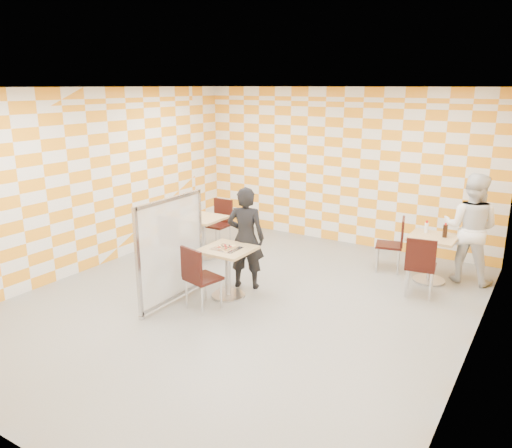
{
  "coord_description": "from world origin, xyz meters",
  "views": [
    {
      "loc": [
        3.65,
        -5.52,
        3.03
      ],
      "look_at": [
        0.1,
        0.2,
        1.15
      ],
      "focal_mm": 35.0,
      "sensor_mm": 36.0,
      "label": 1
    }
  ],
  "objects": [
    {
      "name": "partition",
      "position": [
        -0.87,
        -0.5,
        0.79
      ],
      "size": [
        0.08,
        1.38,
        1.55
      ],
      "color": "white",
      "rests_on": "ground"
    },
    {
      "name": "empty_table",
      "position": [
        -1.71,
        1.3,
        0.51
      ],
      "size": [
        0.7,
        0.7,
        0.75
      ],
      "color": "tan",
      "rests_on": "ground"
    },
    {
      "name": "sport_bottle",
      "position": [
        1.93,
        2.42,
        0.84
      ],
      "size": [
        0.06,
        0.06,
        0.2
      ],
      "color": "white",
      "rests_on": "second_table"
    },
    {
      "name": "chair_empty_far",
      "position": [
        -1.8,
        1.97,
        0.54
      ],
      "size": [
        0.42,
        0.43,
        0.92
      ],
      "color": "black",
      "rests_on": "ground"
    },
    {
      "name": "second_table",
      "position": [
        2.07,
        2.27,
        0.51
      ],
      "size": [
        0.7,
        0.7,
        0.75
      ],
      "color": "tan",
      "rests_on": "ground"
    },
    {
      "name": "chair_second_side",
      "position": [
        1.45,
        2.41,
        0.54
      ],
      "size": [
        0.52,
        0.51,
        0.92
      ],
      "color": "black",
      "rests_on": "ground"
    },
    {
      "name": "soda_bottle",
      "position": [
        2.24,
        2.31,
        0.85
      ],
      "size": [
        0.07,
        0.07,
        0.23
      ],
      "color": "black",
      "rests_on": "second_table"
    },
    {
      "name": "chair_empty_near",
      "position": [
        -1.79,
        0.57,
        0.54
      ],
      "size": [
        0.45,
        0.46,
        0.92
      ],
      "color": "black",
      "rests_on": "ground"
    },
    {
      "name": "chair_second_front",
      "position": [
        2.08,
        1.54,
        0.54
      ],
      "size": [
        0.48,
        0.49,
        0.92
      ],
      "color": "black",
      "rests_on": "ground"
    },
    {
      "name": "chair_main_front",
      "position": [
        -0.39,
        -0.52,
        0.54
      ],
      "size": [
        0.51,
        0.51,
        0.92
      ],
      "color": "black",
      "rests_on": "ground"
    },
    {
      "name": "pizza_on_foil",
      "position": [
        -0.32,
        0.08,
        0.77
      ],
      "size": [
        0.4,
        0.4,
        0.04
      ],
      "color": "silver",
      "rests_on": "main_table"
    },
    {
      "name": "room_shell",
      "position": [
        0.0,
        0.54,
        1.5
      ],
      "size": [
        7.0,
        7.0,
        7.0
      ],
      "color": "gray",
      "rests_on": "ground"
    },
    {
      "name": "man_dark",
      "position": [
        -0.3,
        0.55,
        0.79
      ],
      "size": [
        0.67,
        0.54,
        1.58
      ],
      "primitive_type": "imported",
      "rotation": [
        0.0,
        0.0,
        3.47
      ],
      "color": "black",
      "rests_on": "ground"
    },
    {
      "name": "main_table",
      "position": [
        -0.32,
        0.09,
        0.51
      ],
      "size": [
        0.7,
        0.7,
        0.75
      ],
      "color": "tan",
      "rests_on": "ground"
    },
    {
      "name": "man_white",
      "position": [
        2.55,
        2.61,
        0.87
      ],
      "size": [
        0.87,
        0.69,
        1.74
      ],
      "primitive_type": "imported",
      "rotation": [
        0.0,
        0.0,
        3.1
      ],
      "color": "white",
      "rests_on": "ground"
    }
  ]
}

